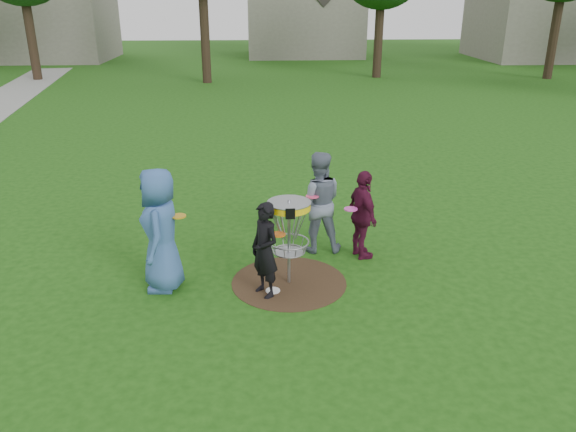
{
  "coord_description": "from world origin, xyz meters",
  "views": [
    {
      "loc": [
        -0.43,
        -7.77,
        4.2
      ],
      "look_at": [
        0.0,
        0.3,
        1.0
      ],
      "focal_mm": 35.0,
      "sensor_mm": 36.0,
      "label": 1
    }
  ],
  "objects_px": {
    "player_grey": "(318,202)",
    "disc_golf_basket": "(289,222)",
    "player_blue": "(161,230)",
    "player_black": "(265,250)",
    "player_maroon": "(363,215)"
  },
  "relations": [
    {
      "from": "player_grey",
      "to": "player_maroon",
      "type": "relative_size",
      "value": 1.16
    },
    {
      "from": "player_blue",
      "to": "disc_golf_basket",
      "type": "bearing_deg",
      "value": 90.08
    },
    {
      "from": "player_black",
      "to": "disc_golf_basket",
      "type": "distance_m",
      "value": 0.59
    },
    {
      "from": "player_grey",
      "to": "player_black",
      "type": "bearing_deg",
      "value": 59.67
    },
    {
      "from": "disc_golf_basket",
      "to": "player_blue",
      "type": "bearing_deg",
      "value": -179.01
    },
    {
      "from": "player_maroon",
      "to": "disc_golf_basket",
      "type": "relative_size",
      "value": 1.11
    },
    {
      "from": "player_grey",
      "to": "disc_golf_basket",
      "type": "xyz_separation_m",
      "value": [
        -0.56,
        -1.19,
        0.13
      ]
    },
    {
      "from": "player_black",
      "to": "player_blue",
      "type": "bearing_deg",
      "value": -136.3
    },
    {
      "from": "player_blue",
      "to": "player_grey",
      "type": "distance_m",
      "value": 2.75
    },
    {
      "from": "player_black",
      "to": "player_grey",
      "type": "height_order",
      "value": "player_grey"
    },
    {
      "from": "player_maroon",
      "to": "disc_golf_basket",
      "type": "distance_m",
      "value": 1.57
    },
    {
      "from": "player_black",
      "to": "player_grey",
      "type": "xyz_separation_m",
      "value": [
        0.93,
        1.54,
        0.16
      ]
    },
    {
      "from": "player_maroon",
      "to": "disc_golf_basket",
      "type": "xyz_separation_m",
      "value": [
        -1.28,
        -0.87,
        0.25
      ]
    },
    {
      "from": "player_grey",
      "to": "disc_golf_basket",
      "type": "bearing_deg",
      "value": 65.8
    },
    {
      "from": "player_blue",
      "to": "player_grey",
      "type": "height_order",
      "value": "player_blue"
    }
  ]
}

